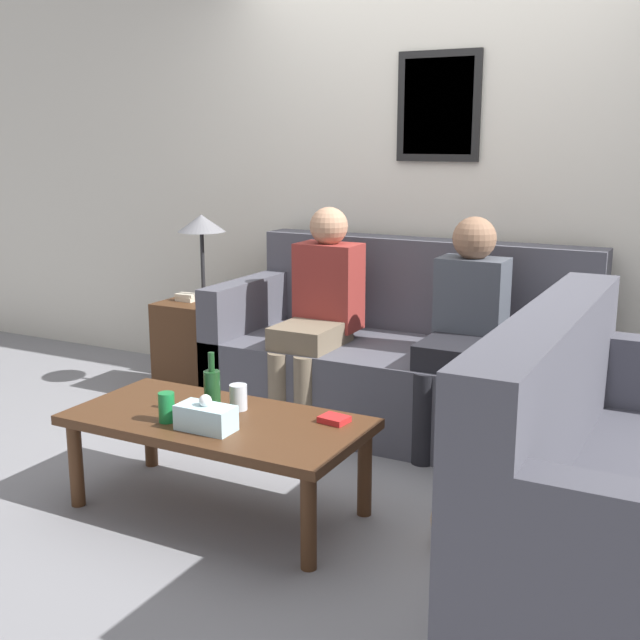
{
  "coord_description": "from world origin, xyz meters",
  "views": [
    {
      "loc": [
        1.55,
        -3.37,
        1.53
      ],
      "look_at": [
        -0.14,
        -0.15,
        0.7
      ],
      "focal_mm": 45.0,
      "sensor_mm": 36.0,
      "label": 1
    }
  ],
  "objects_px": {
    "couch_side": "(635,513)",
    "person_right": "(464,323)",
    "drinking_glass": "(238,397)",
    "person_left": "(319,307)",
    "teddy_bear": "(457,513)",
    "couch_main": "(403,363)",
    "coffee_table": "(217,429)",
    "wine_bottle": "(212,391)"
  },
  "relations": [
    {
      "from": "couch_main",
      "to": "couch_side",
      "type": "bearing_deg",
      "value": -44.45
    },
    {
      "from": "couch_main",
      "to": "teddy_bear",
      "type": "xyz_separation_m",
      "value": [
        0.71,
        -1.2,
        -0.2
      ]
    },
    {
      "from": "teddy_bear",
      "to": "drinking_glass",
      "type": "bearing_deg",
      "value": -177.24
    },
    {
      "from": "coffee_table",
      "to": "wine_bottle",
      "type": "bearing_deg",
      "value": 145.98
    },
    {
      "from": "coffee_table",
      "to": "person_left",
      "type": "height_order",
      "value": "person_left"
    },
    {
      "from": "couch_main",
      "to": "person_left",
      "type": "height_order",
      "value": "person_left"
    },
    {
      "from": "couch_main",
      "to": "teddy_bear",
      "type": "distance_m",
      "value": 1.41
    },
    {
      "from": "coffee_table",
      "to": "person_right",
      "type": "bearing_deg",
      "value": 60.95
    },
    {
      "from": "couch_main",
      "to": "wine_bottle",
      "type": "height_order",
      "value": "couch_main"
    },
    {
      "from": "drinking_glass",
      "to": "person_left",
      "type": "distance_m",
      "value": 1.06
    },
    {
      "from": "couch_main",
      "to": "coffee_table",
      "type": "height_order",
      "value": "couch_main"
    },
    {
      "from": "person_right",
      "to": "teddy_bear",
      "type": "relative_size",
      "value": 3.68
    },
    {
      "from": "drinking_glass",
      "to": "person_right",
      "type": "distance_m",
      "value": 1.25
    },
    {
      "from": "couch_side",
      "to": "drinking_glass",
      "type": "height_order",
      "value": "couch_side"
    },
    {
      "from": "person_left",
      "to": "couch_main",
      "type": "bearing_deg",
      "value": 27.2
    },
    {
      "from": "couch_side",
      "to": "teddy_bear",
      "type": "xyz_separation_m",
      "value": [
        -0.64,
        0.12,
        -0.2
      ]
    },
    {
      "from": "drinking_glass",
      "to": "person_right",
      "type": "bearing_deg",
      "value": 59.25
    },
    {
      "from": "couch_main",
      "to": "wine_bottle",
      "type": "bearing_deg",
      "value": -102.98
    },
    {
      "from": "drinking_glass",
      "to": "couch_main",
      "type": "bearing_deg",
      "value": 78.82
    },
    {
      "from": "couch_side",
      "to": "drinking_glass",
      "type": "bearing_deg",
      "value": 87.43
    },
    {
      "from": "coffee_table",
      "to": "person_left",
      "type": "distance_m",
      "value": 1.2
    },
    {
      "from": "coffee_table",
      "to": "drinking_glass",
      "type": "relative_size",
      "value": 11.39
    },
    {
      "from": "couch_side",
      "to": "person_left",
      "type": "xyz_separation_m",
      "value": [
        -1.75,
        1.11,
        0.31
      ]
    },
    {
      "from": "coffee_table",
      "to": "teddy_bear",
      "type": "bearing_deg",
      "value": 9.76
    },
    {
      "from": "teddy_bear",
      "to": "coffee_table",
      "type": "bearing_deg",
      "value": -170.24
    },
    {
      "from": "wine_bottle",
      "to": "teddy_bear",
      "type": "bearing_deg",
      "value": 8.02
    },
    {
      "from": "person_left",
      "to": "coffee_table",
      "type": "bearing_deg",
      "value": -83.37
    },
    {
      "from": "wine_bottle",
      "to": "person_left",
      "type": "xyz_separation_m",
      "value": [
        -0.1,
        1.13,
        0.13
      ]
    },
    {
      "from": "couch_main",
      "to": "person_left",
      "type": "relative_size",
      "value": 1.68
    },
    {
      "from": "person_right",
      "to": "teddy_bear",
      "type": "height_order",
      "value": "person_right"
    },
    {
      "from": "couch_side",
      "to": "person_left",
      "type": "bearing_deg",
      "value": 57.66
    },
    {
      "from": "drinking_glass",
      "to": "person_left",
      "type": "height_order",
      "value": "person_left"
    },
    {
      "from": "coffee_table",
      "to": "couch_main",
      "type": "bearing_deg",
      "value": 78.75
    },
    {
      "from": "couch_main",
      "to": "teddy_bear",
      "type": "height_order",
      "value": "couch_main"
    },
    {
      "from": "drinking_glass",
      "to": "wine_bottle",
      "type": "bearing_deg",
      "value": -123.12
    },
    {
      "from": "coffee_table",
      "to": "teddy_bear",
      "type": "distance_m",
      "value": 1.02
    },
    {
      "from": "person_left",
      "to": "person_right",
      "type": "bearing_deg",
      "value": 2.0
    },
    {
      "from": "wine_bottle",
      "to": "teddy_bear",
      "type": "height_order",
      "value": "wine_bottle"
    },
    {
      "from": "couch_main",
      "to": "couch_side",
      "type": "distance_m",
      "value": 1.88
    },
    {
      "from": "couch_side",
      "to": "person_right",
      "type": "bearing_deg",
      "value": 40.09
    },
    {
      "from": "wine_bottle",
      "to": "teddy_bear",
      "type": "xyz_separation_m",
      "value": [
        1.01,
        0.14,
        -0.38
      ]
    },
    {
      "from": "person_right",
      "to": "person_left",
      "type": "bearing_deg",
      "value": -178.0
    }
  ]
}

